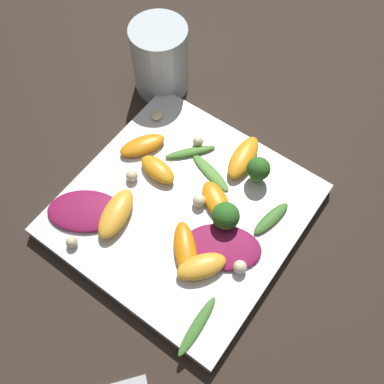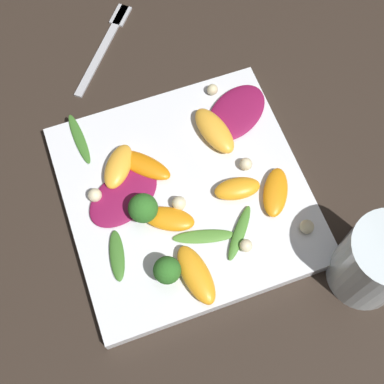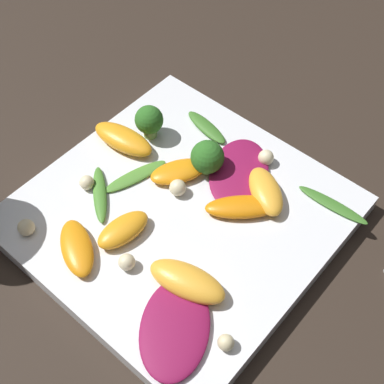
% 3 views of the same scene
% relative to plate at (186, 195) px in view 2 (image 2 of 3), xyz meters
% --- Properties ---
extents(ground_plane, '(2.40, 2.40, 0.00)m').
position_rel_plate_xyz_m(ground_plane, '(0.00, 0.00, -0.01)').
color(ground_plane, '#2D231C').
extents(plate, '(0.29, 0.29, 0.02)m').
position_rel_plate_xyz_m(plate, '(0.00, 0.00, 0.00)').
color(plate, white).
rests_on(plate, ground_plane).
extents(drinking_glass, '(0.08, 0.08, 0.11)m').
position_rel_plate_xyz_m(drinking_glass, '(0.16, 0.16, 0.04)').
color(drinking_glass, silver).
rests_on(drinking_glass, ground_plane).
extents(fork, '(0.14, 0.12, 0.01)m').
position_rel_plate_xyz_m(fork, '(-0.27, -0.02, -0.01)').
color(fork, '#B2B2B7').
rests_on(fork, ground_plane).
extents(radicchio_leaf_0, '(0.10, 0.11, 0.01)m').
position_rel_plate_xyz_m(radicchio_leaf_0, '(-0.02, -0.07, 0.01)').
color(radicchio_leaf_0, maroon).
rests_on(radicchio_leaf_0, plate).
extents(radicchio_leaf_1, '(0.10, 0.11, 0.01)m').
position_rel_plate_xyz_m(radicchio_leaf_1, '(-0.08, 0.10, 0.02)').
color(radicchio_leaf_1, maroon).
rests_on(radicchio_leaf_1, plate).
extents(orange_segment_0, '(0.06, 0.07, 0.01)m').
position_rel_plate_xyz_m(orange_segment_0, '(0.03, -0.03, 0.02)').
color(orange_segment_0, orange).
rests_on(orange_segment_0, plate).
extents(orange_segment_1, '(0.04, 0.06, 0.02)m').
position_rel_plate_xyz_m(orange_segment_1, '(0.02, 0.06, 0.02)').
color(orange_segment_1, orange).
rests_on(orange_segment_1, plate).
extents(orange_segment_2, '(0.08, 0.05, 0.02)m').
position_rel_plate_xyz_m(orange_segment_2, '(-0.06, 0.06, 0.02)').
color(orange_segment_2, '#FCAD33').
rests_on(orange_segment_2, plate).
extents(orange_segment_3, '(0.07, 0.06, 0.02)m').
position_rel_plate_xyz_m(orange_segment_3, '(-0.06, -0.07, 0.02)').
color(orange_segment_3, '#FCAD33').
rests_on(orange_segment_3, plate).
extents(orange_segment_4, '(0.08, 0.04, 0.02)m').
position_rel_plate_xyz_m(orange_segment_4, '(0.10, -0.02, 0.02)').
color(orange_segment_4, orange).
rests_on(orange_segment_4, plate).
extents(orange_segment_5, '(0.07, 0.06, 0.01)m').
position_rel_plate_xyz_m(orange_segment_5, '(0.04, 0.10, 0.02)').
color(orange_segment_5, orange).
rests_on(orange_segment_5, plate).
extents(orange_segment_6, '(0.07, 0.07, 0.01)m').
position_rel_plate_xyz_m(orange_segment_6, '(-0.05, -0.04, 0.02)').
color(orange_segment_6, orange).
rests_on(orange_segment_6, plate).
extents(broccoli_floret_0, '(0.04, 0.04, 0.04)m').
position_rel_plate_xyz_m(broccoli_floret_0, '(0.01, -0.06, 0.03)').
color(broccoli_floret_0, '#7A9E51').
rests_on(broccoli_floret_0, plate).
extents(broccoli_floret_1, '(0.03, 0.03, 0.04)m').
position_rel_plate_xyz_m(broccoli_floret_1, '(0.09, -0.05, 0.03)').
color(broccoli_floret_1, '#84AD5B').
rests_on(broccoli_floret_1, plate).
extents(arugula_sprig_0, '(0.04, 0.08, 0.00)m').
position_rel_plate_xyz_m(arugula_sprig_0, '(0.06, 0.00, 0.01)').
color(arugula_sprig_0, '#518E33').
rests_on(arugula_sprig_0, plate).
extents(arugula_sprig_1, '(0.06, 0.03, 0.01)m').
position_rel_plate_xyz_m(arugula_sprig_1, '(0.05, -0.10, 0.01)').
color(arugula_sprig_1, '#3D7528').
rests_on(arugula_sprig_1, plate).
extents(arugula_sprig_2, '(0.06, 0.06, 0.01)m').
position_rel_plate_xyz_m(arugula_sprig_2, '(0.07, 0.04, 0.01)').
color(arugula_sprig_2, '#47842D').
rests_on(arugula_sprig_2, plate).
extents(arugula_sprig_3, '(0.08, 0.02, 0.00)m').
position_rel_plate_xyz_m(arugula_sprig_3, '(-0.11, -0.10, 0.01)').
color(arugula_sprig_3, '#3D7528').
rests_on(arugula_sprig_3, plate).
extents(macadamia_nut_0, '(0.02, 0.02, 0.02)m').
position_rel_plate_xyz_m(macadamia_nut_0, '(0.09, 0.04, 0.02)').
color(macadamia_nut_0, beige).
rests_on(macadamia_nut_0, plate).
extents(macadamia_nut_1, '(0.02, 0.02, 0.02)m').
position_rel_plate_xyz_m(macadamia_nut_1, '(0.02, -0.01, 0.02)').
color(macadamia_nut_1, beige).
rests_on(macadamia_nut_1, plate).
extents(macadamia_nut_2, '(0.02, 0.02, 0.02)m').
position_rel_plate_xyz_m(macadamia_nut_2, '(-0.01, 0.08, 0.02)').
color(macadamia_nut_2, beige).
rests_on(macadamia_nut_2, plate).
extents(macadamia_nut_3, '(0.02, 0.02, 0.02)m').
position_rel_plate_xyz_m(macadamia_nut_3, '(-0.03, -0.11, 0.02)').
color(macadamia_nut_3, beige).
rests_on(macadamia_nut_3, plate).
extents(macadamia_nut_4, '(0.02, 0.02, 0.02)m').
position_rel_plate_xyz_m(macadamia_nut_4, '(0.09, 0.12, 0.02)').
color(macadamia_nut_4, beige).
rests_on(macadamia_nut_4, plate).
extents(macadamia_nut_5, '(0.01, 0.01, 0.01)m').
position_rel_plate_xyz_m(macadamia_nut_5, '(-0.12, 0.08, 0.02)').
color(macadamia_nut_5, beige).
rests_on(macadamia_nut_5, plate).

